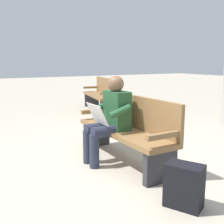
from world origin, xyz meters
TOP-DOWN VIEW (x-y plane):
  - ground_plane at (0.00, 0.00)m, footprint 40.00×40.00m
  - bench_near at (0.00, -0.07)m, footprint 1.80×0.49m
  - person_seated at (0.08, 0.16)m, footprint 0.57×0.57m
  - backpack at (-1.32, 0.14)m, footprint 0.40×0.36m
  - bench_far at (3.68, -1.60)m, footprint 1.86×0.80m

SIDE VIEW (x-z plane):
  - ground_plane at x=0.00m, z-range 0.00..0.00m
  - backpack at x=-1.32m, z-range 0.00..0.42m
  - bench_near at x=0.00m, z-range 0.01..0.91m
  - bench_far at x=3.68m, z-range 0.01..0.91m
  - person_seated at x=0.08m, z-range 0.04..1.22m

